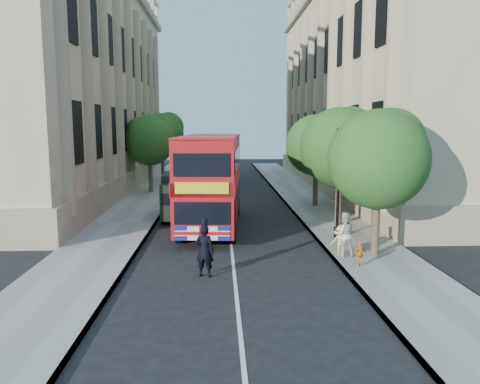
{
  "coord_description": "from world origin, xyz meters",
  "views": [
    {
      "loc": [
        -0.51,
        -15.3,
        5.35
      ],
      "look_at": [
        0.43,
        6.15,
        2.3
      ],
      "focal_mm": 35.0,
      "sensor_mm": 36.0,
      "label": 1
    }
  ],
  "objects": [
    {
      "name": "building_right",
      "position": [
        13.8,
        24.0,
        9.0
      ],
      "size": [
        12.0,
        38.0,
        18.0
      ],
      "primitive_type": "cube",
      "color": "tan",
      "rests_on": "ground"
    },
    {
      "name": "ground",
      "position": [
        0.0,
        0.0,
        0.0
      ],
      "size": [
        120.0,
        120.0,
        0.0
      ],
      "primitive_type": "plane",
      "color": "black",
      "rests_on": "ground"
    },
    {
      "name": "tree_left_back",
      "position": [
        -5.96,
        30.03,
        4.71
      ],
      "size": [
        4.2,
        4.2,
        6.65
      ],
      "color": "#473828",
      "rests_on": "ground"
    },
    {
      "name": "child_a",
      "position": [
        4.74,
        1.52,
        0.6
      ],
      "size": [
        0.61,
        0.42,
        0.97
      ],
      "primitive_type": "imported",
      "rotation": [
        0.0,
        0.0,
        3.5
      ],
      "color": "orange",
      "rests_on": "pavement_right"
    },
    {
      "name": "child_b",
      "position": [
        4.4,
        3.1,
        0.72
      ],
      "size": [
        0.79,
        0.46,
        1.2
      ],
      "primitive_type": "imported",
      "rotation": [
        0.0,
        0.0,
        3.12
      ],
      "color": "#F4D153",
      "rests_on": "pavement_right"
    },
    {
      "name": "box_van",
      "position": [
        -2.9,
        11.55,
        1.26
      ],
      "size": [
        2.04,
        4.57,
        2.57
      ],
      "rotation": [
        0.0,
        0.0,
        0.05
      ],
      "color": "black",
      "rests_on": "ground"
    },
    {
      "name": "pavement_right",
      "position": [
        5.75,
        10.0,
        0.06
      ],
      "size": [
        3.5,
        80.0,
        0.12
      ],
      "primitive_type": "cube",
      "color": "gray",
      "rests_on": "ground"
    },
    {
      "name": "double_decker_bus",
      "position": [
        -0.92,
        9.31,
        2.63
      ],
      "size": [
        3.39,
        10.45,
        4.76
      ],
      "rotation": [
        0.0,
        0.0,
        -0.07
      ],
      "color": "#A10B0F",
      "rests_on": "ground"
    },
    {
      "name": "woman_pedestrian",
      "position": [
        4.49,
        2.88,
        1.02
      ],
      "size": [
        0.87,
        0.68,
        1.79
      ],
      "primitive_type": "imported",
      "rotation": [
        0.0,
        0.0,
        3.14
      ],
      "color": "beige",
      "rests_on": "pavement_right"
    },
    {
      "name": "police_constable",
      "position": [
        -1.06,
        0.88,
        0.94
      ],
      "size": [
        0.79,
        0.63,
        1.88
      ],
      "primitive_type": "imported",
      "rotation": [
        0.0,
        0.0,
        2.84
      ],
      "color": "black",
      "rests_on": "ground"
    },
    {
      "name": "tree_right_near",
      "position": [
        5.84,
        3.03,
        4.25
      ],
      "size": [
        4.0,
        4.0,
        6.08
      ],
      "color": "#473828",
      "rests_on": "ground"
    },
    {
      "name": "lamp_post",
      "position": [
        5.0,
        6.0,
        2.51
      ],
      "size": [
        0.32,
        0.32,
        5.16
      ],
      "color": "black",
      "rests_on": "pavement_right"
    },
    {
      "name": "tree_right_far",
      "position": [
        5.84,
        15.03,
        4.31
      ],
      "size": [
        4.0,
        4.0,
        6.15
      ],
      "color": "#473828",
      "rests_on": "ground"
    },
    {
      "name": "tree_right_mid",
      "position": [
        5.84,
        9.03,
        4.45
      ],
      "size": [
        4.2,
        4.2,
        6.37
      ],
      "color": "#473828",
      "rests_on": "ground"
    },
    {
      "name": "building_left",
      "position": [
        -13.8,
        24.0,
        9.0
      ],
      "size": [
        12.0,
        38.0,
        18.0
      ],
      "primitive_type": "cube",
      "color": "tan",
      "rests_on": "ground"
    },
    {
      "name": "pavement_left",
      "position": [
        -5.75,
        10.0,
        0.06
      ],
      "size": [
        3.5,
        80.0,
        0.12
      ],
      "primitive_type": "cube",
      "color": "gray",
      "rests_on": "ground"
    },
    {
      "name": "tree_left_far",
      "position": [
        -5.96,
        22.03,
        4.44
      ],
      "size": [
        4.0,
        4.0,
        6.3
      ],
      "color": "#473828",
      "rests_on": "ground"
    }
  ]
}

